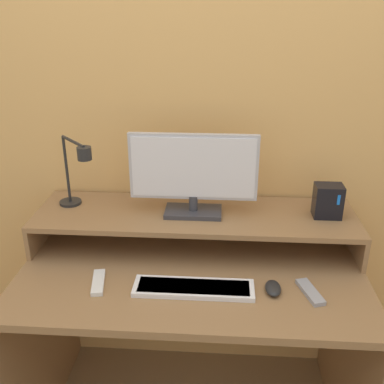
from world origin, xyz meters
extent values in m
cube|color=#E5AD60|center=(0.00, 0.78, 1.25)|extent=(6.00, 0.05, 2.50)
cube|color=olive|center=(0.00, 0.37, 0.76)|extent=(1.32, 0.75, 0.03)
cube|color=olive|center=(-0.65, 0.37, 0.37)|extent=(0.03, 0.75, 0.75)
cube|color=olive|center=(0.65, 0.37, 0.37)|extent=(0.03, 0.75, 0.75)
cube|color=olive|center=(-0.65, 0.56, 0.84)|extent=(0.02, 0.37, 0.12)
cube|color=olive|center=(0.65, 0.56, 0.84)|extent=(0.02, 0.37, 0.12)
cube|color=olive|center=(0.00, 0.56, 0.91)|extent=(1.32, 0.37, 0.02)
cube|color=#38383D|center=(-0.01, 0.55, 0.93)|extent=(0.23, 0.13, 0.02)
cylinder|color=#38383D|center=(-0.01, 0.55, 0.97)|extent=(0.04, 0.04, 0.06)
cube|color=#B7B7BC|center=(-0.01, 0.56, 1.13)|extent=(0.51, 0.02, 0.27)
cube|color=silver|center=(-0.01, 0.55, 1.13)|extent=(0.49, 0.01, 0.25)
cylinder|color=black|center=(-0.54, 0.62, 0.93)|extent=(0.09, 0.09, 0.01)
cylinder|color=black|center=(-0.54, 0.62, 1.08)|extent=(0.01, 0.01, 0.29)
cylinder|color=black|center=(-0.48, 0.55, 1.22)|extent=(0.13, 0.14, 0.01)
cylinder|color=black|center=(-0.42, 0.48, 1.20)|extent=(0.05, 0.05, 0.05)
cube|color=black|center=(0.53, 0.57, 0.99)|extent=(0.11, 0.08, 0.14)
cube|color=#1972F2|center=(0.56, 0.53, 1.02)|extent=(0.01, 0.00, 0.04)
cube|color=white|center=(0.02, 0.23, 0.79)|extent=(0.43, 0.12, 0.02)
cube|color=silver|center=(0.02, 0.23, 0.79)|extent=(0.40, 0.09, 0.01)
ellipsoid|color=black|center=(0.30, 0.24, 0.79)|extent=(0.06, 0.10, 0.03)
cube|color=white|center=(-0.33, 0.24, 0.79)|extent=(0.07, 0.16, 0.02)
cube|color=#99999E|center=(0.43, 0.24, 0.79)|extent=(0.09, 0.16, 0.02)
camera|label=1|loc=(0.10, -1.10, 1.73)|focal=42.00mm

